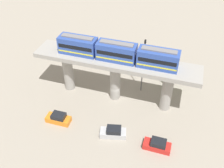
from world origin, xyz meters
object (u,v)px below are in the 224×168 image
object	(u,v)px
train	(117,52)
parked_car_red	(157,145)
parked_car_orange	(58,118)
parked_car_silver	(113,132)
signal_post	(143,65)
tree_near_viaduct	(171,72)

from	to	relation	value
train	parked_car_red	xyz separation A→B (m)	(9.36, 9.48, -9.43)
parked_car_orange	parked_car_silver	world-z (taller)	same
parked_car_silver	signal_post	size ratio (longest dim) A/B	0.40
parked_car_orange	parked_car_silver	xyz separation A→B (m)	(0.07, 9.82, 0.00)
train	signal_post	size ratio (longest dim) A/B	1.82
parked_car_silver	signal_post	distance (m)	13.64
tree_near_viaduct	signal_post	distance (m)	7.13
parked_car_orange	parked_car_red	size ratio (longest dim) A/B	1.00
train	parked_car_silver	size ratio (longest dim) A/B	4.56
parked_car_red	signal_post	distance (m)	14.87
train	parked_car_orange	world-z (taller)	train
train	tree_near_viaduct	distance (m)	13.74
parked_car_red	signal_post	size ratio (longest dim) A/B	0.37
tree_near_viaduct	signal_post	world-z (taller)	signal_post
parked_car_red	parked_car_orange	bearing A→B (deg)	-91.74
parked_car_orange	parked_car_silver	distance (m)	9.82
parked_car_orange	signal_post	distance (m)	17.80
train	parked_car_silver	bearing A→B (deg)	14.16
parked_car_silver	parked_car_red	world-z (taller)	same
parked_car_silver	train	bearing A→B (deg)	-179.04
parked_car_orange	parked_car_red	world-z (taller)	same
parked_car_orange	tree_near_viaduct	distance (m)	23.32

